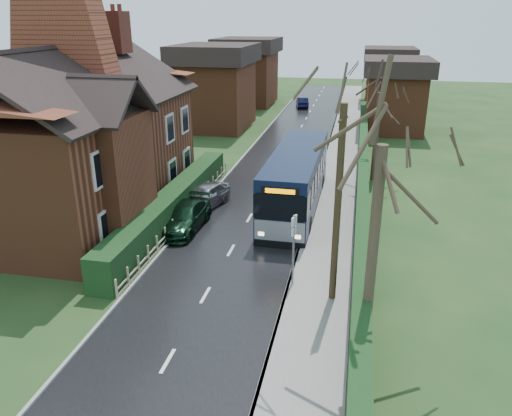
% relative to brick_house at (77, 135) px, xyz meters
% --- Properties ---
extents(ground, '(140.00, 140.00, 0.00)m').
position_rel_brick_house_xyz_m(ground, '(8.73, -4.78, -4.38)').
color(ground, '#354D21').
rests_on(ground, ground).
extents(road, '(6.00, 100.00, 0.02)m').
position_rel_brick_house_xyz_m(road, '(8.73, 5.22, -4.37)').
color(road, black).
rests_on(road, ground).
extents(pavement, '(2.50, 100.00, 0.14)m').
position_rel_brick_house_xyz_m(pavement, '(12.98, 5.22, -4.31)').
color(pavement, slate).
rests_on(pavement, ground).
extents(kerb_right, '(0.12, 100.00, 0.14)m').
position_rel_brick_house_xyz_m(kerb_right, '(11.78, 5.22, -4.31)').
color(kerb_right, gray).
rests_on(kerb_right, ground).
extents(kerb_left, '(0.12, 100.00, 0.10)m').
position_rel_brick_house_xyz_m(kerb_left, '(5.68, 5.22, -4.33)').
color(kerb_left, gray).
rests_on(kerb_left, ground).
extents(front_hedge, '(1.20, 16.00, 1.60)m').
position_rel_brick_house_xyz_m(front_hedge, '(4.83, 0.22, -3.58)').
color(front_hedge, black).
rests_on(front_hedge, ground).
extents(picket_fence, '(0.10, 16.00, 0.90)m').
position_rel_brick_house_xyz_m(picket_fence, '(5.58, 0.22, -3.93)').
color(picket_fence, gray).
rests_on(picket_fence, ground).
extents(right_wall_hedge, '(0.60, 50.00, 1.80)m').
position_rel_brick_house_xyz_m(right_wall_hedge, '(14.53, 5.22, -3.36)').
color(right_wall_hedge, brown).
rests_on(right_wall_hedge, ground).
extents(brick_house, '(9.30, 14.60, 10.30)m').
position_rel_brick_house_xyz_m(brick_house, '(0.00, 0.00, 0.00)').
color(brick_house, brown).
rests_on(brick_house, ground).
extents(bus, '(2.59, 10.77, 3.26)m').
position_rel_brick_house_xyz_m(bus, '(10.93, 3.19, -2.76)').
color(bus, black).
rests_on(bus, ground).
extents(car_silver, '(2.46, 4.19, 1.34)m').
position_rel_brick_house_xyz_m(car_silver, '(5.93, 2.30, -3.71)').
color(car_silver, '#A4A3A8').
rests_on(car_silver, ground).
extents(car_green, '(1.95, 4.48, 1.28)m').
position_rel_brick_house_xyz_m(car_green, '(5.83, -0.78, -3.73)').
color(car_green, black).
rests_on(car_green, ground).
extents(car_distant, '(1.91, 3.75, 1.18)m').
position_rel_brick_house_xyz_m(car_distant, '(7.53, 35.72, -3.79)').
color(car_distant, black).
rests_on(car_distant, ground).
extents(bus_stop_sign, '(0.17, 0.46, 3.08)m').
position_rel_brick_house_xyz_m(bus_stop_sign, '(11.93, -5.45, -2.35)').
color(bus_stop_sign, slate).
rests_on(bus_stop_sign, ground).
extents(telegraph_pole, '(0.30, 0.95, 7.43)m').
position_rel_brick_house_xyz_m(telegraph_pole, '(13.53, -6.16, -0.62)').
color(telegraph_pole, black).
rests_on(telegraph_pole, ground).
extents(tree_right_near, '(4.46, 4.46, 9.64)m').
position_rel_brick_house_xyz_m(tree_right_near, '(14.73, -8.78, 2.82)').
color(tree_right_near, '#3D3124').
rests_on(tree_right_near, ground).
extents(tree_right_far, '(4.16, 4.16, 8.04)m').
position_rel_brick_house_xyz_m(tree_right_far, '(15.23, 9.37, 1.63)').
color(tree_right_far, '#34261E').
rests_on(tree_right_far, ground).
extents(tree_house_side, '(4.59, 4.59, 10.43)m').
position_rel_brick_house_xyz_m(tree_house_side, '(-0.72, 5.40, 3.42)').
color(tree_house_side, '#3A2F22').
rests_on(tree_house_side, ground).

